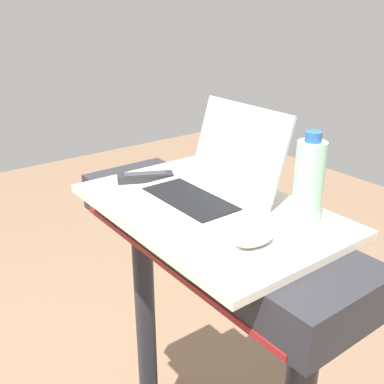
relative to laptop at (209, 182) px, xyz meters
name	(u,v)px	position (x,y,z in m)	size (l,w,h in m)	color
desk_board	(208,209)	(0.03, -0.03, -0.06)	(0.68, 0.44, 0.02)	beige
laptop	(209,182)	(0.00, 0.00, 0.00)	(0.31, 0.29, 0.23)	#B7B7BC
computer_mouse	(254,237)	(0.24, -0.07, -0.03)	(0.06, 0.10, 0.03)	#B2B2B7
water_bottle	(308,185)	(0.25, 0.07, 0.06)	(0.07, 0.07, 0.23)	#9EDBB2
tv_remote	(145,177)	(-0.22, -0.06, -0.04)	(0.11, 0.16, 0.02)	#232326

